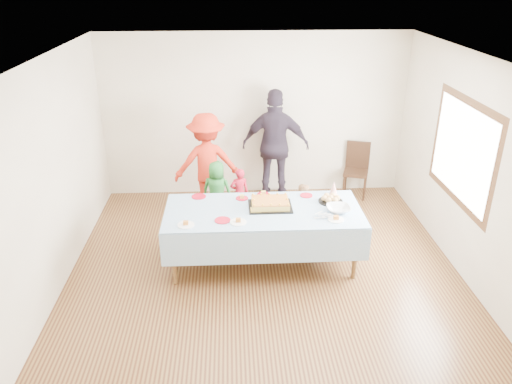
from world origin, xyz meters
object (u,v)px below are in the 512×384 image
dining_chair (357,166)px  party_table (263,214)px  birthday_cake (270,204)px  adult_left (207,163)px

dining_chair → party_table: bearing=-111.1°
birthday_cake → adult_left: 1.80m
party_table → dining_chair: dining_chair is taller
party_table → birthday_cake: (0.09, 0.09, 0.10)m
dining_chair → birthday_cake: bearing=-110.7°
dining_chair → adult_left: bearing=-151.6°
dining_chair → adult_left: adult_left is taller
party_table → adult_left: size_ratio=1.57×
dining_chair → adult_left: (-2.51, -0.46, 0.29)m
dining_chair → adult_left: size_ratio=0.58×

